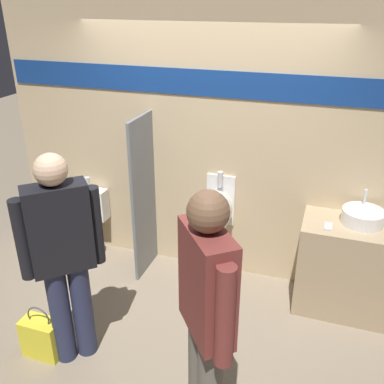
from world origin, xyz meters
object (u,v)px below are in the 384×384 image
at_px(toilet, 84,232).
at_px(cell_phone, 328,226).
at_px(sink_basin, 363,217).
at_px(person_with_lanyard, 63,254).
at_px(shopping_bag, 42,337).
at_px(urinal_near_counter, 217,210).
at_px(person_in_vest, 206,314).

bearing_deg(toilet, cell_phone, -1.82).
relative_size(cell_phone, toilet, 0.16).
xyz_separation_m(sink_basin, person_with_lanyard, (-2.11, -1.37, 0.02)).
bearing_deg(shopping_bag, urinal_near_counter, 56.21).
distance_m(person_in_vest, person_with_lanyard, 1.23).
bearing_deg(sink_basin, toilet, -178.40).
height_order(toilet, person_with_lanyard, person_with_lanyard).
xyz_separation_m(person_in_vest, shopping_bag, (-1.45, 0.21, -0.81)).
xyz_separation_m(sink_basin, shopping_bag, (-2.36, -1.46, -0.78)).
bearing_deg(sink_basin, person_with_lanyard, -147.07).
relative_size(cell_phone, person_with_lanyard, 0.08).
bearing_deg(urinal_near_counter, cell_phone, -12.88).
distance_m(toilet, person_with_lanyard, 1.60).
bearing_deg(shopping_bag, sink_basin, 31.69).
distance_m(sink_basin, person_in_vest, 1.90).
relative_size(sink_basin, shopping_bag, 0.75).
bearing_deg(person_in_vest, toilet, 11.73).
bearing_deg(urinal_near_counter, shopping_bag, -123.79).
bearing_deg(person_with_lanyard, cell_phone, -9.27).
distance_m(urinal_near_counter, person_in_vest, 1.81).
distance_m(sink_basin, toilet, 2.88).
bearing_deg(sink_basin, cell_phone, -149.98).
distance_m(urinal_near_counter, toilet, 1.55).
bearing_deg(urinal_near_counter, toilet, -173.79).
bearing_deg(shopping_bag, cell_phone, 31.90).
bearing_deg(person_with_lanyard, toilet, 76.01).
height_order(urinal_near_counter, person_in_vest, person_in_vest).
distance_m(toilet, person_in_vest, 2.56).
bearing_deg(toilet, person_with_lanyard, -61.37).
relative_size(person_with_lanyard, shopping_bag, 3.66).
relative_size(urinal_near_counter, person_with_lanyard, 0.65).
bearing_deg(person_with_lanyard, sink_basin, -9.69).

